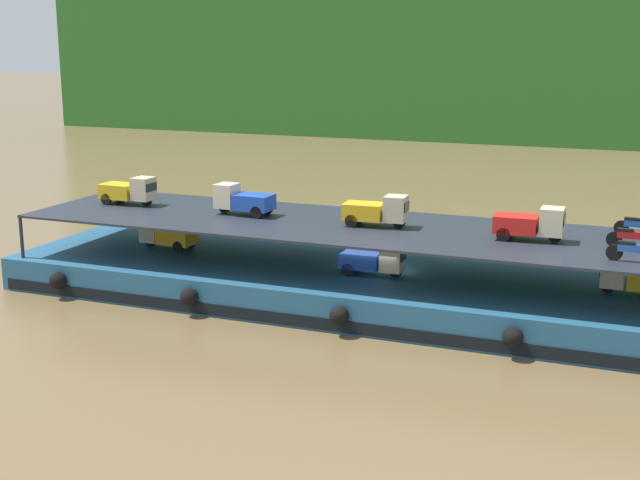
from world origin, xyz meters
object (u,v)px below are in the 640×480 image
at_px(motorcycle_upper_port, 633,251).
at_px(motorcycle_upper_stbd, 638,226).
at_px(mini_truck_lower_aft, 374,259).
at_px(mini_truck_lower_mid, 635,278).
at_px(cargo_barge, 375,289).
at_px(mini_truck_upper_mid, 243,200).
at_px(motorcycle_upper_centre, 631,237).
at_px(mini_truck_lower_stern, 167,234).
at_px(mini_truck_upper_stern, 129,190).
at_px(mini_truck_upper_fore, 377,211).
at_px(mini_truck_upper_bow, 530,223).

relative_size(motorcycle_upper_port, motorcycle_upper_stbd, 1.00).
distance_m(mini_truck_lower_aft, mini_truck_lower_mid, 10.53).
relative_size(mini_truck_lower_mid, motorcycle_upper_stbd, 1.46).
relative_size(mini_truck_lower_mid, motorcycle_upper_port, 1.46).
height_order(cargo_barge, mini_truck_upper_mid, mini_truck_upper_mid).
bearing_deg(motorcycle_upper_centre, mini_truck_lower_aft, -177.18).
xyz_separation_m(mini_truck_lower_mid, motorcycle_upper_centre, (-0.23, -0.55, 1.74)).
relative_size(mini_truck_lower_stern, mini_truck_lower_mid, 1.00).
bearing_deg(motorcycle_upper_port, mini_truck_upper_mid, 171.60).
bearing_deg(mini_truck_upper_stern, motorcycle_upper_port, -6.61).
relative_size(mini_truck_lower_aft, motorcycle_upper_stbd, 1.45).
bearing_deg(mini_truck_lower_stern, mini_truck_upper_fore, -1.38).
bearing_deg(mini_truck_upper_fore, mini_truck_upper_bow, -1.94).
relative_size(mini_truck_upper_bow, motorcycle_upper_stbd, 1.45).
relative_size(mini_truck_lower_stern, mini_truck_upper_fore, 0.99).
distance_m(mini_truck_upper_fore, motorcycle_upper_centre, 10.34).
height_order(cargo_barge, mini_truck_lower_stern, mini_truck_lower_stern).
height_order(mini_truck_lower_mid, mini_truck_upper_stern, mini_truck_upper_stern).
xyz_separation_m(mini_truck_upper_mid, mini_truck_upper_fore, (6.46, -0.12, 0.00)).
bearing_deg(mini_truck_upper_mid, mini_truck_lower_stern, 178.12).
bearing_deg(motorcycle_upper_stbd, mini_truck_lower_mid, -86.74).
relative_size(cargo_barge, motorcycle_upper_stbd, 17.65).
xyz_separation_m(mini_truck_upper_mid, motorcycle_upper_stbd, (16.94, 2.03, -0.26)).
bearing_deg(mini_truck_upper_bow, mini_truck_upper_mid, 178.50).
distance_m(mini_truck_upper_stern, mini_truck_upper_bow, 19.25).
xyz_separation_m(motorcycle_upper_centre, motorcycle_upper_stbd, (0.13, 2.27, 0.00)).
relative_size(mini_truck_lower_stern, mini_truck_lower_aft, 1.01).
xyz_separation_m(cargo_barge, mini_truck_upper_bow, (6.50, -0.07, 3.44)).
bearing_deg(mini_truck_upper_mid, mini_truck_lower_aft, -6.48).
distance_m(mini_truck_upper_mid, mini_truck_upper_fore, 6.46).
height_order(mini_truck_lower_mid, mini_truck_upper_mid, mini_truck_upper_mid).
bearing_deg(mini_truck_lower_aft, motorcycle_upper_port, -9.61).
relative_size(cargo_barge, mini_truck_lower_aft, 12.18).
xyz_separation_m(mini_truck_upper_mid, motorcycle_upper_centre, (16.80, -0.24, -0.26)).
xyz_separation_m(mini_truck_upper_mid, mini_truck_upper_bow, (12.98, -0.34, 0.00)).
bearing_deg(mini_truck_upper_bow, mini_truck_upper_stern, 178.44).
bearing_deg(motorcycle_upper_port, cargo_barge, 167.98).
distance_m(mini_truck_lower_stern, mini_truck_upper_bow, 17.29).
height_order(cargo_barge, motorcycle_upper_stbd, motorcycle_upper_stbd).
relative_size(mini_truck_lower_stern, mini_truck_upper_bow, 1.00).
xyz_separation_m(mini_truck_lower_stern, motorcycle_upper_centre, (21.00, -0.38, 1.74)).
xyz_separation_m(mini_truck_upper_bow, motorcycle_upper_stbd, (3.96, 2.37, -0.26)).
height_order(mini_truck_upper_stern, motorcycle_upper_stbd, mini_truck_upper_stern).
height_order(cargo_barge, motorcycle_upper_centre, motorcycle_upper_centre).
bearing_deg(motorcycle_upper_port, mini_truck_upper_stern, 173.39).
bearing_deg(cargo_barge, mini_truck_lower_stern, 177.79).
height_order(cargo_barge, mini_truck_upper_fore, mini_truck_upper_fore).
xyz_separation_m(mini_truck_lower_aft, mini_truck_upper_mid, (-6.56, 0.75, 2.00)).
bearing_deg(motorcycle_upper_port, mini_truck_upper_bow, 151.43).
bearing_deg(cargo_barge, mini_truck_upper_fore, 94.59).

